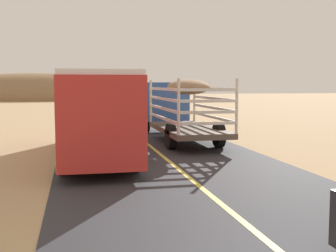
{
  "coord_description": "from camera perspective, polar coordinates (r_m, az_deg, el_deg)",
  "views": [
    {
      "loc": [
        -3.3,
        -5.13,
        2.81
      ],
      "look_at": [
        0.0,
        10.24,
        1.3
      ],
      "focal_mm": 46.36,
      "sensor_mm": 36.0,
      "label": 1
    }
  ],
  "objects": [
    {
      "name": "distant_hill",
      "position": [
        82.67,
        -16.64,
        3.32
      ],
      "size": [
        46.06,
        17.39,
        9.72
      ],
      "primitive_type": "ellipsoid",
      "color": "olive",
      "rests_on": "ground"
    },
    {
      "name": "bus",
      "position": [
        16.9,
        -9.68,
        1.81
      ],
      "size": [
        2.54,
        10.0,
        3.21
      ],
      "color": "red",
      "rests_on": "road_surface"
    },
    {
      "name": "livestock_truck",
      "position": [
        23.24,
        0.58,
        2.99
      ],
      "size": [
        2.53,
        9.7,
        3.02
      ],
      "color": "#3359A5",
      "rests_on": "road_surface"
    }
  ]
}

